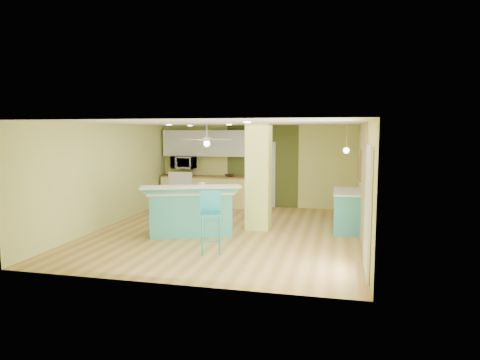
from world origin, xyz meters
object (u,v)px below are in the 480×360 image
side_counter (347,210)px  peninsula (191,211)px  canister (202,187)px  fruit_bowl (229,175)px  bar_stool (211,211)px

side_counter → peninsula: bearing=-160.6°
peninsula → side_counter: (3.43, 1.21, -0.06)m
canister → fruit_bowl: bearing=94.5°
side_counter → canister: 3.45m
bar_stool → canister: 1.50m
peninsula → bar_stool: bar_stool is taller
fruit_bowl → peninsula: bearing=-89.5°
peninsula → canister: (0.25, 0.04, 0.56)m
side_counter → fruit_bowl: 4.22m
bar_stool → canister: (-0.61, 1.33, 0.29)m
bar_stool → canister: bearing=97.0°
peninsula → canister: canister is taller
fruit_bowl → bar_stool: bearing=-79.6°
bar_stool → fruit_bowl: bearing=82.6°
bar_stool → peninsula: bearing=105.9°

